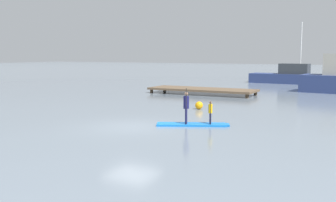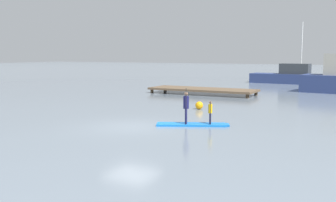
% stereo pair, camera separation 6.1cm
% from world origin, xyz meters
% --- Properties ---
extents(ground_plane, '(240.00, 240.00, 0.00)m').
position_xyz_m(ground_plane, '(0.00, 0.00, 0.00)').
color(ground_plane, slate).
extents(paddleboard_near, '(3.58, 2.21, 0.10)m').
position_xyz_m(paddleboard_near, '(2.57, 1.65, 0.05)').
color(paddleboard_near, blue).
rests_on(paddleboard_near, ground).
extents(paddler_adult, '(0.37, 0.47, 1.80)m').
position_xyz_m(paddler_adult, '(2.27, 1.50, 1.01)').
color(paddler_adult, '#19194C').
rests_on(paddler_adult, paddleboard_near).
extents(paddler_child_solo, '(0.27, 0.37, 1.15)m').
position_xyz_m(paddler_child_solo, '(3.37, 2.01, 0.74)').
color(paddler_child_solo, '#19194C').
rests_on(paddler_child_solo, paddleboard_near).
extents(fishing_boat_green_midground, '(9.13, 3.19, 7.32)m').
position_xyz_m(fishing_boat_green_midground, '(1.20, 32.70, 0.86)').
color(fishing_boat_green_midground, navy).
rests_on(fishing_boat_green_midground, ground).
extents(floating_dock, '(9.61, 3.11, 0.51)m').
position_xyz_m(floating_dock, '(-3.12, 16.09, 0.42)').
color(floating_dock, brown).
rests_on(floating_dock, ground).
extents(mooring_buoy_near, '(0.51, 0.51, 0.51)m').
position_xyz_m(mooring_buoy_near, '(0.51, 7.14, 0.26)').
color(mooring_buoy_near, orange).
rests_on(mooring_buoy_near, ground).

